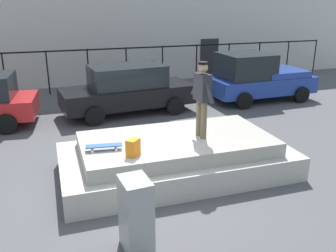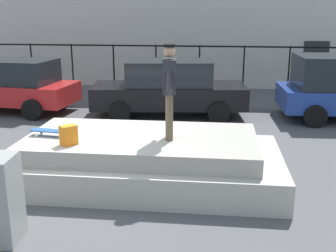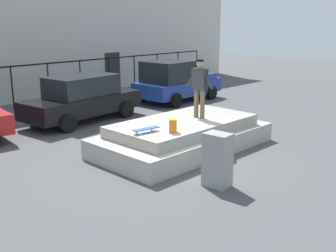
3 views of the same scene
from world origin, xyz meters
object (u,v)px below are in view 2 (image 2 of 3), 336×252
Objects in this scene: car_red_hatchback_near at (9,84)px; utility_box at (2,199)px; skateboarder at (169,85)px; car_black_sedan_mid at (169,88)px; backpack at (69,135)px; skateboard at (51,131)px.

car_red_hatchback_near is 8.53m from utility_box.
car_black_sedan_mid is (-0.60, 5.25, -1.03)m from skateboarder.
backpack is 0.28× the size of utility_box.
skateboarder reaches higher than backpack.
skateboarder is at bearing 153.02° from backpack.
car_red_hatchback_near is (-3.55, 5.42, -0.09)m from skateboard.
car_black_sedan_mid is (5.24, -0.06, -0.02)m from car_red_hatchback_near.
skateboarder reaches higher than utility_box.
utility_box is (0.14, -2.26, -0.35)m from skateboard.
car_black_sedan_mid is at bearing 72.56° from skateboard.
skateboard is 6.48m from car_red_hatchback_near.
car_black_sedan_mid is at bearing -146.24° from backpack.
skateboard is 0.16× the size of car_black_sedan_mid.
skateboard is 2.19× the size of backpack.
utility_box is (-2.14, -2.36, -1.27)m from skateboarder.
backpack is at bearing 73.05° from utility_box.
utility_box is at bearing -132.13° from skateboarder.
car_black_sedan_mid is at bearing -0.69° from car_red_hatchback_near.
skateboarder is 5.39m from car_black_sedan_mid.
backpack is at bearing -101.23° from car_black_sedan_mid.
utility_box is at bearing -86.36° from skateboard.
utility_box is at bearing 32.91° from backpack.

